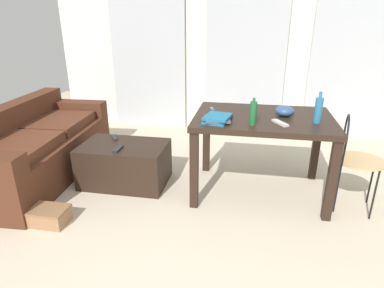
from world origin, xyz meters
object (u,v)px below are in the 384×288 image
Objects in this scene: couch at (36,148)px; coffee_table at (125,164)px; bottle_far at (318,110)px; tv_remote_on_table at (280,123)px; bowl at (285,111)px; tv_remote_secondary at (115,138)px; shoebox at (49,216)px; bottle_near at (253,113)px; scissors at (213,109)px; book_stack at (217,118)px; craft_table at (263,127)px; wire_chair at (352,152)px; tv_remote_primary at (118,149)px.

couch reaches higher than coffee_table.
tv_remote_on_table is (-0.31, -0.09, -0.10)m from bottle_far.
bowl is 1.10× the size of tv_remote_secondary.
coffee_table is at bearing 65.63° from shoebox.
bottle_near is 0.42m from bowl.
tv_remote_secondary is at bearing -177.00° from scissors.
coffee_table is 2.63× the size of book_stack.
scissors reaches higher than couch.
coffee_table is at bearing 170.05° from book_stack.
bowl reaches higher than craft_table.
wire_chair is 0.68m from tv_remote_on_table.
couch is 1.05m from shoebox.
couch is 12.32× the size of tv_remote_primary.
craft_table is at bearing 1.32° from couch.
coffee_table is 4.59× the size of tv_remote_on_table.
craft_table is 0.27m from tv_remote_on_table.
scissors is at bearing 103.35° from book_stack.
scissors reaches higher than shoebox.
bottle_far reaches higher than wire_chair.
tv_remote_on_table reaches higher than tv_remote_secondary.
bowl is 0.68m from scissors.
tv_remote_on_table is at bearing -57.20° from craft_table.
wire_chair is (3.09, -0.08, 0.22)m from couch.
bottle_near is 1.43× the size of tv_remote_primary.
couch is 2.30× the size of wire_chair.
tv_remote_primary is (-1.47, 0.01, -0.35)m from tv_remote_on_table.
craft_table is 7.43× the size of bowl.
coffee_table is at bearing 170.35° from bottle_near.
scissors is at bearing 39.47° from shoebox.
coffee_table is (0.99, -0.00, -0.10)m from couch.
scissors is (1.85, 0.20, 0.46)m from couch.
scissors is (-0.67, 0.11, -0.05)m from bowl.
bowl is at bearing 24.52° from book_stack.
craft_table is 7.78× the size of tv_remote_primary.
bottle_far reaches higher than tv_remote_primary.
wire_chair is 2.27m from tv_remote_secondary.
tv_remote_secondary reaches higher than coffee_table.
tv_remote_on_table is at bearing -3.51° from couch.
bowl is 1.45× the size of scissors.
tv_remote_on_table is at bearing 19.65° from shoebox.
couch is 12.89× the size of tv_remote_secondary.
tv_remote_secondary is (-1.93, 0.21, -0.45)m from bottle_far.
craft_table is at bearing 29.57° from book_stack.
wire_chair reaches higher than coffee_table.
tv_remote_on_table is at bearing -29.80° from scissors.
book_stack is 1.20m from tv_remote_secondary.
shoebox is (-1.70, -0.86, -0.59)m from craft_table.
bottle_near is at bearing 20.18° from shoebox.
wire_chair is 2.64× the size of book_stack.
bottle_far is 1.44× the size of tv_remote_on_table.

